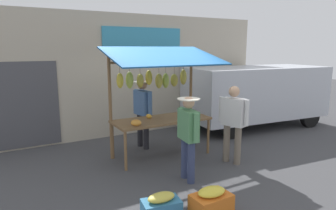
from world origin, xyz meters
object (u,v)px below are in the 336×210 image
Objects in this scene: market_stall at (160,88)px; shopper_with_shopping_bag at (188,132)px; shopper_with_ponytail at (233,119)px; produce_crate_near at (211,203)px; parked_van at (252,92)px; vendor_with_sunhat at (143,108)px; produce_crate_side at (161,206)px.

market_stall is 1.61m from shopper_with_shopping_bag.
produce_crate_near is at bearing 113.86° from shopper_with_ponytail.
produce_crate_near is at bearing 45.20° from parked_van.
market_stall reaches higher than shopper_with_shopping_bag.
vendor_with_sunhat is at bearing -97.56° from produce_crate_near.
shopper_with_shopping_bag is at bearing 82.35° from market_stall.
produce_crate_side is (2.35, 1.13, -0.81)m from shopper_with_ponytail.
produce_crate_side is at bearing 136.22° from shopper_with_shopping_bag.
produce_crate_side is at bearing 62.19° from market_stall.
market_stall is 1.56× the size of shopper_with_shopping_bag.
produce_crate_side is (1.03, 0.86, -0.78)m from shopper_with_shopping_bag.
vendor_with_sunhat reaches higher than produce_crate_near.
shopper_with_ponytail is 3.32m from parked_van.
produce_crate_near is 0.75m from produce_crate_side.
produce_crate_near is at bearing 153.49° from produce_crate_side.
vendor_with_sunhat is at bearing -79.76° from market_stall.
produce_crate_side is (1.23, 2.34, -1.41)m from market_stall.
vendor_with_sunhat reaches higher than produce_crate_side.
shopper_with_ponytail is at bearing 44.22° from parked_van.
shopper_with_shopping_bag is at bearing -140.13° from produce_crate_side.
produce_crate_near is (0.44, 3.34, -0.81)m from vendor_with_sunhat.
vendor_with_sunhat is at bearing 4.34° from shopper_with_shopping_bag.
shopper_with_shopping_bag is at bearing -9.67° from vendor_with_sunhat.
shopper_with_ponytail is 2.74m from produce_crate_side.
vendor_with_sunhat is at bearing -110.23° from produce_crate_side.
shopper_with_ponytail reaches higher than produce_crate_near.
vendor_with_sunhat is (0.12, -0.68, -0.56)m from market_stall.
market_stall is at bearing 25.94° from shopper_with_ponytail.
market_stall is at bearing -101.97° from produce_crate_near.
shopper_with_shopping_bag is (1.32, 0.27, -0.04)m from shopper_with_ponytail.
shopper_with_shopping_bag is 1.45m from produce_crate_near.
produce_crate_side is (1.11, 3.01, -0.85)m from vendor_with_sunhat.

